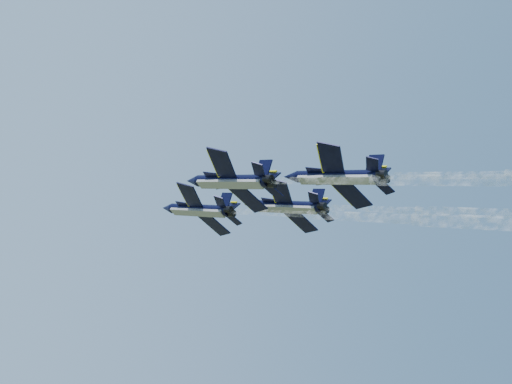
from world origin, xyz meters
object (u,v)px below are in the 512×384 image
jet_left (229,181)px  jet_slot (334,177)px  jet_lead (197,210)px  jet_right (285,207)px

jet_left → jet_slot: same height
jet_lead → jet_slot: 28.68m
jet_lead → jet_right: size_ratio=1.00×
jet_right → jet_slot: bearing=-120.2°
jet_slot → jet_left: bearing=119.2°
jet_right → jet_slot: 17.01m
jet_left → jet_right: 16.45m
jet_left → jet_right: bearing=2.2°
jet_slot → jet_lead: bearing=88.1°
jet_left → jet_slot: size_ratio=1.00×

